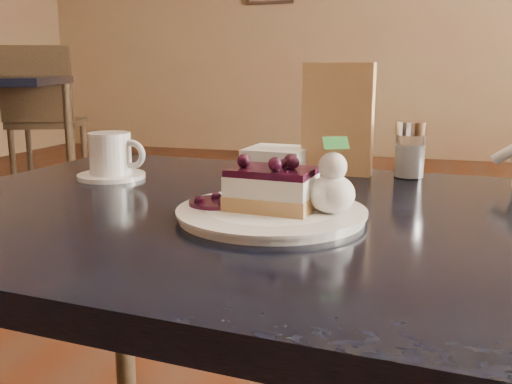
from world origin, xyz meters
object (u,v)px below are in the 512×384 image
(main_table, at_px, (282,259))
(coffee_set, at_px, (112,158))
(dessert_plate, at_px, (271,214))
(cheesecake_slice, at_px, (272,189))

(main_table, relative_size, coffee_set, 9.02)
(dessert_plate, height_order, cheesecake_slice, cheesecake_slice)
(cheesecake_slice, distance_m, coffee_set, 0.39)
(dessert_plate, xyz_separation_m, cheesecake_slice, (0.00, 0.00, 0.03))
(main_table, relative_size, dessert_plate, 4.76)
(coffee_set, bearing_deg, main_table, -21.52)
(dessert_plate, relative_size, coffee_set, 1.89)
(cheesecake_slice, xyz_separation_m, coffee_set, (-0.35, 0.18, -0.00))
(dessert_plate, distance_m, coffee_set, 0.39)
(dessert_plate, distance_m, cheesecake_slice, 0.03)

